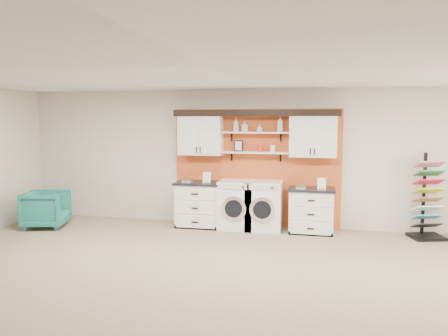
% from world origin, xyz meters
% --- Properties ---
extents(floor, '(10.00, 10.00, 0.00)m').
position_xyz_m(floor, '(0.00, 0.00, 0.00)').
color(floor, gray).
rests_on(floor, ground).
extents(ceiling, '(10.00, 10.00, 0.00)m').
position_xyz_m(ceiling, '(0.00, 0.00, 2.80)').
color(ceiling, white).
rests_on(ceiling, wall_back).
extents(wall_back, '(10.00, 0.00, 10.00)m').
position_xyz_m(wall_back, '(0.00, 4.00, 1.40)').
color(wall_back, beige).
rests_on(wall_back, floor).
extents(accent_panel, '(3.40, 0.07, 2.40)m').
position_xyz_m(accent_panel, '(0.00, 3.96, 1.20)').
color(accent_panel, '#C24F21').
rests_on(accent_panel, wall_back).
extents(upper_cabinet_left, '(0.90, 0.35, 0.84)m').
position_xyz_m(upper_cabinet_left, '(-1.13, 3.79, 1.88)').
color(upper_cabinet_left, white).
rests_on(upper_cabinet_left, wall_back).
extents(upper_cabinet_right, '(0.90, 0.35, 0.84)m').
position_xyz_m(upper_cabinet_right, '(1.13, 3.79, 1.88)').
color(upper_cabinet_right, white).
rests_on(upper_cabinet_right, wall_back).
extents(shelf_lower, '(1.32, 0.28, 0.03)m').
position_xyz_m(shelf_lower, '(0.00, 3.80, 1.53)').
color(shelf_lower, white).
rests_on(shelf_lower, wall_back).
extents(shelf_upper, '(1.32, 0.28, 0.03)m').
position_xyz_m(shelf_upper, '(0.00, 3.80, 1.93)').
color(shelf_upper, white).
rests_on(shelf_upper, wall_back).
extents(crown_molding, '(3.30, 0.41, 0.13)m').
position_xyz_m(crown_molding, '(0.00, 3.81, 2.33)').
color(crown_molding, black).
rests_on(crown_molding, wall_back).
extents(picture_frame, '(0.18, 0.02, 0.22)m').
position_xyz_m(picture_frame, '(-0.35, 3.85, 1.66)').
color(picture_frame, black).
rests_on(picture_frame, shelf_lower).
extents(canister_red, '(0.11, 0.11, 0.16)m').
position_xyz_m(canister_red, '(0.10, 3.80, 1.62)').
color(canister_red, red).
rests_on(canister_red, shelf_lower).
extents(canister_cream, '(0.10, 0.10, 0.14)m').
position_xyz_m(canister_cream, '(0.35, 3.80, 1.61)').
color(canister_cream, silver).
rests_on(canister_cream, shelf_lower).
extents(base_cabinet_left, '(0.94, 0.66, 0.92)m').
position_xyz_m(base_cabinet_left, '(-1.13, 3.64, 0.46)').
color(base_cabinet_left, white).
rests_on(base_cabinet_left, floor).
extents(base_cabinet_right, '(0.89, 0.66, 0.87)m').
position_xyz_m(base_cabinet_right, '(1.13, 3.64, 0.44)').
color(base_cabinet_right, white).
rests_on(base_cabinet_right, floor).
extents(washer, '(0.69, 0.71, 0.97)m').
position_xyz_m(washer, '(-0.34, 3.64, 0.49)').
color(washer, white).
rests_on(washer, floor).
extents(dryer, '(0.70, 0.71, 0.98)m').
position_xyz_m(dryer, '(0.22, 3.64, 0.49)').
color(dryer, white).
rests_on(dryer, floor).
extents(sample_rack, '(0.68, 0.61, 1.58)m').
position_xyz_m(sample_rack, '(3.23, 3.67, 0.51)').
color(sample_rack, black).
rests_on(sample_rack, floor).
extents(armchair, '(0.99, 0.98, 0.74)m').
position_xyz_m(armchair, '(-4.15, 2.91, 0.37)').
color(armchair, '#1B786B').
rests_on(armchair, floor).
extents(soap_bottle_a, '(0.14, 0.14, 0.28)m').
position_xyz_m(soap_bottle_a, '(-0.39, 3.80, 2.08)').
color(soap_bottle_a, silver).
rests_on(soap_bottle_a, shelf_upper).
extents(soap_bottle_b, '(0.13, 0.13, 0.21)m').
position_xyz_m(soap_bottle_b, '(-0.22, 3.80, 2.05)').
color(soap_bottle_b, silver).
rests_on(soap_bottle_b, shelf_upper).
extents(soap_bottle_c, '(0.15, 0.15, 0.15)m').
position_xyz_m(soap_bottle_c, '(0.09, 3.80, 2.02)').
color(soap_bottle_c, silver).
rests_on(soap_bottle_c, shelf_upper).
extents(soap_bottle_d, '(0.16, 0.16, 0.32)m').
position_xyz_m(soap_bottle_d, '(0.49, 3.80, 2.10)').
color(soap_bottle_d, silver).
rests_on(soap_bottle_d, shelf_upper).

